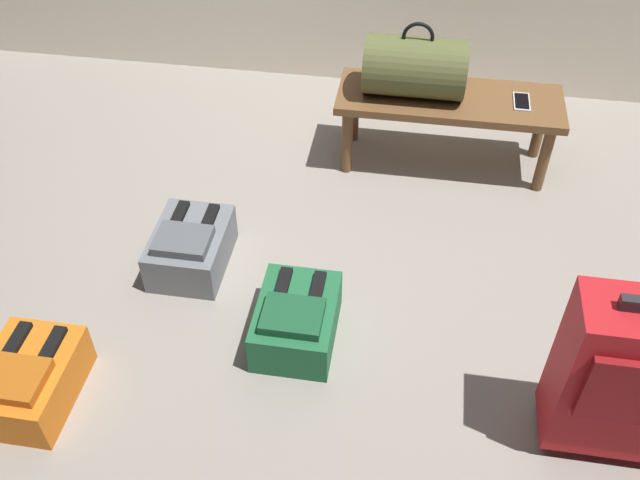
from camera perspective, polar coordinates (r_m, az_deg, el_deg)
The scene contains 8 objects.
ground_plane at distance 2.80m, azimuth 3.33°, elevation -3.56°, with size 6.60×6.60×0.00m, color gray.
bench at distance 3.26m, azimuth 10.40°, elevation 10.57°, with size 1.00×0.36×0.36m.
duffel_bag_olive at distance 3.17m, azimuth 7.72°, elevation 13.75°, with size 0.44×0.26×0.34m.
cell_phone at distance 3.26m, azimuth 16.04°, elevation 10.73°, with size 0.07×0.14×0.01m.
suitcase_upright_red at distance 2.28m, azimuth 23.94°, elevation -10.07°, with size 0.42×0.23×0.66m.
backpack_grey at distance 2.85m, azimuth -10.45°, elevation -0.55°, with size 0.28×0.38×0.21m.
backpack_orange at distance 2.57m, azimuth -22.52°, elevation -10.45°, with size 0.28×0.38×0.21m.
backpack_green at distance 2.55m, azimuth -1.93°, elevation -6.51°, with size 0.28×0.38×0.21m.
Camera 1 is at (0.14, -1.91, 2.04)m, focal length 39.45 mm.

